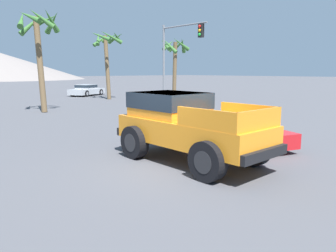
% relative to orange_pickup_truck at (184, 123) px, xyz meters
% --- Properties ---
extents(ground_plane, '(320.00, 320.00, 0.00)m').
position_rel_orange_pickup_truck_xyz_m(ground_plane, '(-0.41, -0.09, -1.11)').
color(ground_plane, '#4C4C51').
extents(orange_pickup_truck, '(2.30, 4.91, 1.97)m').
position_rel_orange_pickup_truck_xyz_m(orange_pickup_truck, '(0.00, 0.00, 0.00)').
color(orange_pickup_truck, orange).
rests_on(orange_pickup_truck, ground_plane).
extents(red_convertible_car, '(3.17, 4.89, 1.01)m').
position_rel_orange_pickup_truck_xyz_m(red_convertible_car, '(3.07, 0.38, -0.69)').
color(red_convertible_car, red).
rests_on(red_convertible_car, ground_plane).
extents(parked_car_silver, '(4.68, 3.59, 1.21)m').
position_rel_orange_pickup_truck_xyz_m(parked_car_silver, '(10.57, 25.45, -0.49)').
color(parked_car_silver, '#B7BABF').
rests_on(parked_car_silver, ground_plane).
extents(traffic_light_main, '(0.38, 4.41, 6.06)m').
position_rel_orange_pickup_truck_xyz_m(traffic_light_main, '(10.27, 10.91, 3.15)').
color(traffic_light_main, slate).
rests_on(traffic_light_main, ground_plane).
extents(palm_tree_tall, '(2.90, 2.66, 6.27)m').
position_rel_orange_pickup_truck_xyz_m(palm_tree_tall, '(9.88, 19.90, 3.69)').
color(palm_tree_tall, brown).
rests_on(palm_tree_tall, ground_plane).
extents(palm_tree_short, '(2.76, 2.59, 6.39)m').
position_rel_orange_pickup_truck_xyz_m(palm_tree_short, '(1.46, 14.25, 3.69)').
color(palm_tree_short, brown).
rests_on(palm_tree_short, ground_plane).
extents(palm_tree_leaning, '(2.50, 2.39, 5.68)m').
position_rel_orange_pickup_truck_xyz_m(palm_tree_leaning, '(14.44, 15.79, 3.15)').
color(palm_tree_leaning, brown).
rests_on(palm_tree_leaning, ground_plane).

